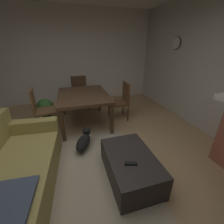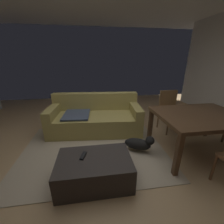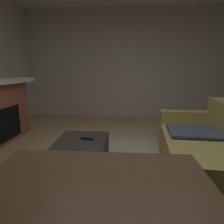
{
  "view_description": "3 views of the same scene",
  "coord_description": "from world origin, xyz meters",
  "px_view_note": "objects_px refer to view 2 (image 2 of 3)",
  "views": [
    {
      "loc": [
        -1.68,
        0.04,
        1.74
      ],
      "look_at": [
        0.42,
        -0.58,
        0.74
      ],
      "focal_mm": 23.43,
      "sensor_mm": 36.0,
      "label": 1
    },
    {
      "loc": [
        -0.24,
        -2.21,
        1.61
      ],
      "look_at": [
        -0.04,
        -0.86,
        1.1
      ],
      "focal_mm": 22.7,
      "sensor_mm": 36.0,
      "label": 2
    },
    {
      "loc": [
        2.03,
        -0.08,
        1.24
      ],
      "look_at": [
        0.35,
        -0.2,
        0.89
      ],
      "focal_mm": 32.29,
      "sensor_mm": 36.0,
      "label": 3
    }
  ],
  "objects_px": {
    "couch": "(95,118)",
    "dining_chair_north": "(170,108)",
    "potted_plant": "(188,116)",
    "dining_table": "(200,118)",
    "ottoman_coffee_table": "(95,170)",
    "tv_remote": "(83,156)",
    "small_dog": "(139,143)"
  },
  "relations": [
    {
      "from": "couch",
      "to": "dining_table",
      "type": "relative_size",
      "value": 1.48
    },
    {
      "from": "tv_remote",
      "to": "potted_plant",
      "type": "relative_size",
      "value": 0.3
    },
    {
      "from": "couch",
      "to": "dining_table",
      "type": "height_order",
      "value": "couch"
    },
    {
      "from": "couch",
      "to": "ottoman_coffee_table",
      "type": "relative_size",
      "value": 2.13
    },
    {
      "from": "dining_table",
      "to": "small_dog",
      "type": "distance_m",
      "value": 1.12
    },
    {
      "from": "couch",
      "to": "dining_chair_north",
      "type": "bearing_deg",
      "value": -6.29
    },
    {
      "from": "couch",
      "to": "dining_chair_north",
      "type": "distance_m",
      "value": 1.77
    },
    {
      "from": "tv_remote",
      "to": "small_dog",
      "type": "relative_size",
      "value": 0.3
    },
    {
      "from": "couch",
      "to": "potted_plant",
      "type": "relative_size",
      "value": 3.9
    },
    {
      "from": "couch",
      "to": "ottoman_coffee_table",
      "type": "xyz_separation_m",
      "value": [
        -0.06,
        -1.56,
        -0.12
      ]
    },
    {
      "from": "couch",
      "to": "tv_remote",
      "type": "distance_m",
      "value": 1.51
    },
    {
      "from": "dining_table",
      "to": "dining_chair_north",
      "type": "distance_m",
      "value": 0.95
    },
    {
      "from": "couch",
      "to": "potted_plant",
      "type": "bearing_deg",
      "value": -5.26
    },
    {
      "from": "couch",
      "to": "dining_table",
      "type": "distance_m",
      "value": 2.12
    },
    {
      "from": "dining_chair_north",
      "to": "dining_table",
      "type": "bearing_deg",
      "value": -89.48
    },
    {
      "from": "ottoman_coffee_table",
      "to": "tv_remote",
      "type": "distance_m",
      "value": 0.25
    },
    {
      "from": "ottoman_coffee_table",
      "to": "couch",
      "type": "bearing_deg",
      "value": 87.72
    },
    {
      "from": "tv_remote",
      "to": "potted_plant",
      "type": "bearing_deg",
      "value": 43.53
    },
    {
      "from": "tv_remote",
      "to": "dining_chair_north",
      "type": "xyz_separation_m",
      "value": [
        1.95,
        1.3,
        0.14
      ]
    },
    {
      "from": "dining_table",
      "to": "couch",
      "type": "bearing_deg",
      "value": 147.14
    },
    {
      "from": "tv_remote",
      "to": "small_dog",
      "type": "height_order",
      "value": "tv_remote"
    },
    {
      "from": "dining_table",
      "to": "dining_chair_north",
      "type": "relative_size",
      "value": 1.53
    },
    {
      "from": "tv_remote",
      "to": "potted_plant",
      "type": "xyz_separation_m",
      "value": [
        2.46,
        1.28,
        -0.09
      ]
    },
    {
      "from": "couch",
      "to": "ottoman_coffee_table",
      "type": "bearing_deg",
      "value": -92.28
    },
    {
      "from": "dining_chair_north",
      "to": "small_dog",
      "type": "xyz_separation_m",
      "value": [
        -0.98,
        -0.8,
        -0.35
      ]
    },
    {
      "from": "dining_chair_north",
      "to": "potted_plant",
      "type": "xyz_separation_m",
      "value": [
        0.51,
        -0.02,
        -0.22
      ]
    },
    {
      "from": "couch",
      "to": "dining_table",
      "type": "bearing_deg",
      "value": -32.86
    },
    {
      "from": "dining_table",
      "to": "potted_plant",
      "type": "height_order",
      "value": "dining_table"
    },
    {
      "from": "dining_chair_north",
      "to": "small_dog",
      "type": "bearing_deg",
      "value": -140.74
    },
    {
      "from": "ottoman_coffee_table",
      "to": "dining_chair_north",
      "type": "xyz_separation_m",
      "value": [
        1.81,
        1.36,
        0.34
      ]
    },
    {
      "from": "ottoman_coffee_table",
      "to": "small_dog",
      "type": "distance_m",
      "value": 1.0
    },
    {
      "from": "couch",
      "to": "potted_plant",
      "type": "distance_m",
      "value": 2.27
    }
  ]
}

